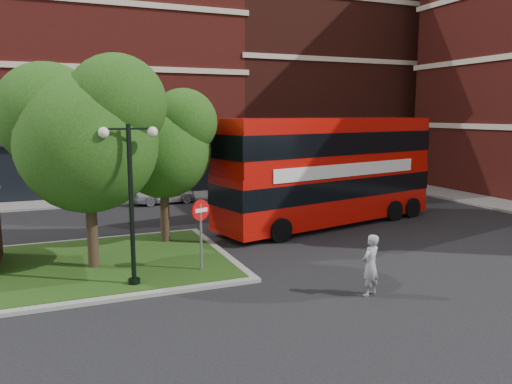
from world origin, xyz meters
name	(u,v)px	position (x,y,z in m)	size (l,w,h in m)	color
ground	(298,269)	(0.00, 0.00, 0.00)	(120.00, 120.00, 0.00)	black
pavement_far	(182,196)	(0.00, 16.50, 0.06)	(44.00, 3.00, 0.12)	slate
terrace_far_left	(42,90)	(-8.00, 24.00, 7.00)	(26.00, 12.00, 14.00)	maroon
terrace_far_right	(317,83)	(14.00, 24.00, 8.00)	(18.00, 12.00, 16.00)	#471911
traffic_island	(47,269)	(-8.00, 3.00, 0.07)	(12.60, 7.60, 0.15)	gray
tree_island_west	(84,129)	(-6.60, 2.58, 4.79)	(5.40, 4.71, 7.21)	#2D2116
tree_island_east	(161,140)	(-3.58, 5.06, 4.24)	(4.46, 3.90, 6.29)	#2D2116
lamp_island	(131,197)	(-5.50, 0.20, 2.83)	(1.72, 0.36, 5.00)	black
lamp_far_left	(220,154)	(2.00, 14.50, 2.83)	(1.72, 0.36, 5.00)	black
lamp_far_right	(333,151)	(10.00, 14.50, 2.83)	(1.72, 0.36, 5.00)	black
bus	(329,164)	(4.58, 5.82, 2.94)	(12.01, 5.32, 4.47)	#B30D07
woman	(371,265)	(0.82, -3.04, 0.92)	(0.67, 0.44, 1.83)	gray
car_silver	(164,193)	(-1.57, 14.50, 0.63)	(1.50, 3.72, 1.27)	#A4A6AB
car_white	(270,186)	(5.39, 14.50, 0.68)	(1.43, 4.11, 1.35)	white
no_entry_sign	(201,221)	(-3.20, 0.79, 1.79)	(0.66, 0.31, 2.51)	slate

